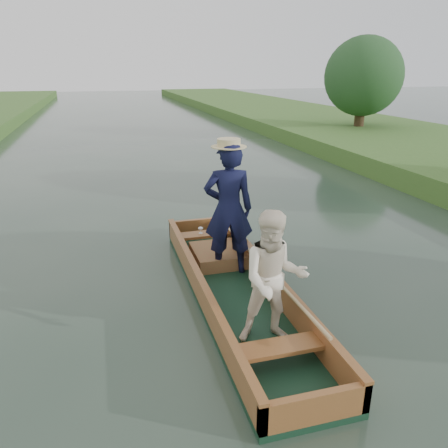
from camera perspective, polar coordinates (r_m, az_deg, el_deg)
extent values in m
plane|color=#283D30|center=(6.35, 1.49, -9.88)|extent=(120.00, 120.00, 0.00)
cylinder|color=#47331E|center=(21.34, 17.33, 13.68)|extent=(0.44, 0.44, 2.36)
sphere|color=#1B431B|center=(21.25, 17.78, 17.90)|extent=(3.43, 3.43, 3.43)
sphere|color=#1B431B|center=(21.84, 18.61, 16.79)|extent=(2.20, 2.20, 2.20)
cube|color=#133220|center=(6.33, 1.49, -9.56)|extent=(1.10, 5.00, 0.08)
cube|color=#96582E|center=(6.12, -3.11, -8.56)|extent=(0.08, 5.00, 0.32)
cube|color=#96582E|center=(6.39, 5.92, -7.35)|extent=(0.08, 5.00, 0.32)
cube|color=#96582E|center=(8.42, -3.43, -0.41)|extent=(1.10, 0.08, 0.32)
cube|color=#96582E|center=(4.36, 11.86, -22.46)|extent=(1.10, 0.08, 0.32)
cube|color=#96582E|center=(6.04, -3.14, -7.05)|extent=(0.10, 5.00, 0.04)
cube|color=#96582E|center=(6.31, 5.98, -5.89)|extent=(0.10, 5.00, 0.04)
cube|color=#96582E|center=(7.88, -2.56, -1.36)|extent=(0.94, 0.30, 0.05)
cube|color=#96582E|center=(4.93, 7.22, -15.66)|extent=(0.94, 0.30, 0.05)
imported|color=#101233|center=(6.63, 0.60, 1.92)|extent=(0.83, 0.62, 2.06)
cylinder|color=beige|center=(6.40, 0.63, 10.38)|extent=(0.52, 0.52, 0.12)
imported|color=white|center=(5.01, 6.54, -7.12)|extent=(0.90, 0.76, 1.61)
cube|color=#9C4032|center=(7.30, -0.63, -4.08)|extent=(0.85, 0.90, 0.22)
sphere|color=#A48957|center=(7.20, 2.01, -2.40)|extent=(0.23, 0.23, 0.23)
sphere|color=#A48957|center=(7.13, 2.05, -1.17)|extent=(0.17, 0.17, 0.17)
sphere|color=#A48957|center=(7.08, 1.58, -0.66)|extent=(0.06, 0.06, 0.06)
sphere|color=#A48957|center=(7.12, 2.53, -0.57)|extent=(0.06, 0.06, 0.06)
sphere|color=#A48957|center=(7.07, 2.21, -1.49)|extent=(0.07, 0.07, 0.07)
sphere|color=#A48957|center=(7.14, 1.28, -2.30)|extent=(0.08, 0.08, 0.08)
sphere|color=#A48957|center=(7.20, 2.84, -2.13)|extent=(0.08, 0.08, 0.08)
sphere|color=#A48957|center=(7.19, 1.65, -3.26)|extent=(0.09, 0.09, 0.09)
sphere|color=#A48957|center=(7.22, 2.51, -3.16)|extent=(0.09, 0.09, 0.09)
cylinder|color=silver|center=(7.86, -3.06, -1.21)|extent=(0.07, 0.07, 0.01)
cylinder|color=silver|center=(7.84, -3.07, -0.93)|extent=(0.01, 0.01, 0.08)
ellipsoid|color=silver|center=(7.83, -3.07, -0.56)|extent=(0.09, 0.09, 0.05)
cylinder|color=tan|center=(6.34, 5.01, -5.32)|extent=(0.04, 4.00, 0.18)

